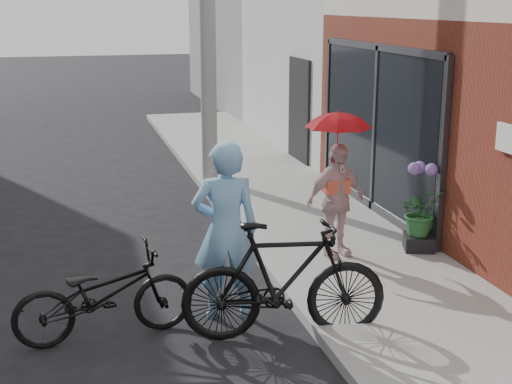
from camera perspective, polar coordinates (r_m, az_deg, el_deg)
name	(u,v)px	position (r m, az deg, el deg)	size (l,w,h in m)	color
ground	(222,340)	(7.15, -2.73, -11.75)	(80.00, 80.00, 0.00)	black
sidewalk	(345,250)	(9.48, 7.15, -4.60)	(2.20, 24.00, 0.12)	#989892
curb	(260,258)	(9.12, 0.35, -5.27)	(0.12, 24.00, 0.12)	#9E9E99
officer	(226,231)	(7.32, -2.45, -3.12)	(0.69, 0.45, 1.89)	#7DB4DF
bike_left	(104,295)	(7.15, -12.07, -8.03)	(0.61, 1.75, 0.92)	black
bike_right	(284,281)	(6.95, 2.27, -7.11)	(0.57, 2.00, 1.20)	black
kimono_woman	(336,201)	(8.87, 6.39, -0.69)	(0.84, 0.35, 1.43)	beige
parasol	(338,117)	(8.65, 6.59, 6.02)	(0.76, 0.76, 0.66)	red
planter	(419,242)	(9.44, 12.89, -3.94)	(0.37, 0.37, 0.19)	black
potted_plant	(421,212)	(9.32, 13.04, -1.56)	(0.56, 0.49, 0.62)	#245B2A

